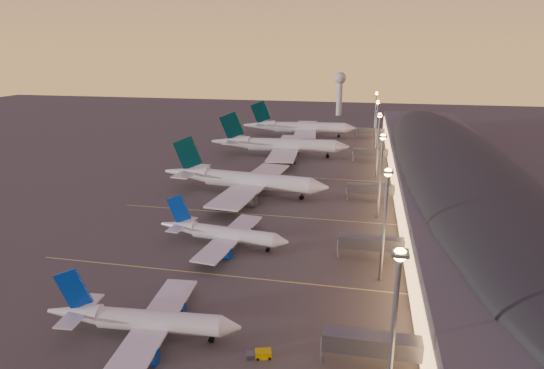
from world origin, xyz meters
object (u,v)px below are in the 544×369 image
at_px(airliner_narrow_south, 143,320).
at_px(radar_tower, 340,86).
at_px(airliner_narrow_north, 223,234).
at_px(airliner_wide_mid, 280,145).
at_px(baggage_tug_b, 260,354).
at_px(airliner_wide_near, 243,180).
at_px(airliner_wide_far, 300,128).

distance_m(airliner_narrow_south, radar_tower, 290.91).
bearing_deg(airliner_narrow_north, airliner_wide_mid, 99.22).
bearing_deg(radar_tower, airliner_narrow_south, -93.16).
distance_m(airliner_narrow_south, airliner_narrow_north, 40.66).
distance_m(airliner_narrow_south, baggage_tug_b, 21.93).
bearing_deg(airliner_narrow_south, airliner_wide_mid, 86.78).
relative_size(airliner_wide_mid, baggage_tug_b, 15.00).
xyz_separation_m(airliner_wide_near, radar_tower, (20.29, 205.60, 16.80)).
distance_m(airliner_wide_mid, radar_tower, 147.75).
xyz_separation_m(airliner_narrow_south, baggage_tug_b, (21.72, -1.30, -2.76)).
height_order(airliner_narrow_south, radar_tower, radar_tower).
height_order(airliner_narrow_south, airliner_wide_mid, airliner_wide_mid).
height_order(airliner_wide_near, baggage_tug_b, airliner_wide_near).
relative_size(airliner_wide_mid, airliner_wide_far, 1.01).
relative_size(airliner_narrow_north, airliner_wide_near, 0.59).
bearing_deg(airliner_narrow_north, airliner_wide_far, 97.59).
xyz_separation_m(airliner_narrow_south, airliner_wide_far, (-0.60, 195.66, 2.08)).
xyz_separation_m(airliner_narrow_north, radar_tower, (14.09, 249.26, 18.54)).
bearing_deg(airliner_narrow_south, airliner_wide_near, 88.62).
relative_size(airliner_narrow_south, airliner_wide_far, 0.55).
relative_size(airliner_narrow_north, baggage_tug_b, 8.20).
relative_size(airliner_narrow_south, radar_tower, 1.11).
bearing_deg(radar_tower, airliner_wide_far, -99.98).
bearing_deg(baggage_tug_b, airliner_narrow_south, 159.53).
height_order(airliner_narrow_north, airliner_wide_far, airliner_wide_far).
xyz_separation_m(airliner_narrow_north, baggage_tug_b, (19.83, -41.92, -2.77)).
relative_size(airliner_narrow_north, airliner_wide_far, 0.55).
relative_size(airliner_wide_near, airliner_wide_far, 0.94).
height_order(airliner_wide_far, radar_tower, radar_tower).
height_order(airliner_narrow_south, airliner_wide_near, airliner_wide_near).
bearing_deg(airliner_wide_far, baggage_tug_b, -89.20).
xyz_separation_m(airliner_wide_near, airliner_wide_mid, (1.58, 59.96, 0.38)).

